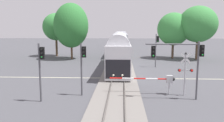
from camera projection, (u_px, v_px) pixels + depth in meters
The scene contains 14 objects.
ground_plane at pixel (118, 78), 28.82m from camera, with size 220.00×220.00×0.00m, color #47474C.
road_centre_stripe at pixel (118, 78), 28.82m from camera, with size 44.00×0.20×0.01m.
railway_track at pixel (118, 77), 28.81m from camera, with size 4.40×80.00×0.32m.
commuter_train at pixel (120, 43), 53.78m from camera, with size 3.04×61.56×5.16m.
crossing_gate_near at pixel (162, 80), 21.78m from camera, with size 6.20×0.40×1.80m.
crossing_signal_mast at pixel (185, 69), 21.13m from camera, with size 1.36×0.44×4.08m.
traffic_signal_median at pixel (83, 61), 21.04m from camera, with size 0.53×0.38×4.88m.
traffic_signal_far_side at pixel (157, 45), 36.40m from camera, with size 0.53×0.38×5.30m.
traffic_signal_near_right at pixel (183, 56), 19.73m from camera, with size 4.98×0.38×5.12m.
traffic_signal_near_left at pixel (41, 63), 19.23m from camera, with size 0.53×0.38×4.98m.
oak_behind_train at pixel (71, 25), 45.60m from camera, with size 6.84×6.84×11.11m.
oak_far_right at pixel (173, 29), 46.75m from camera, with size 6.48×6.48×9.33m.
maple_right_background at pixel (198, 24), 44.98m from camera, with size 7.43×7.43×10.52m.
pine_left_background at pixel (56, 27), 50.34m from camera, with size 5.73×5.73×9.43m.
Camera 1 is at (0.49, -28.22, 6.26)m, focal length 36.93 mm.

